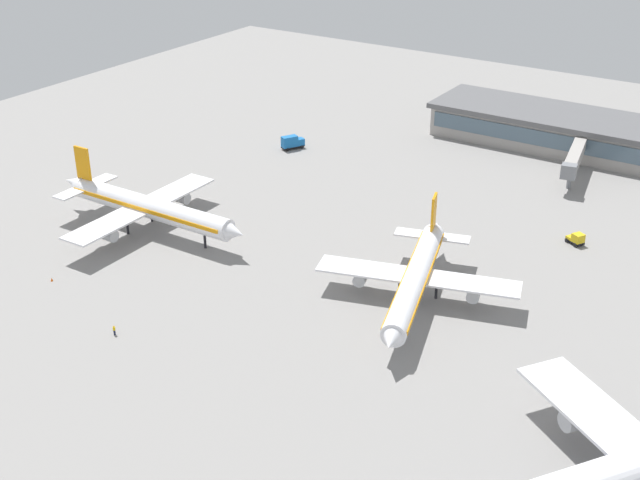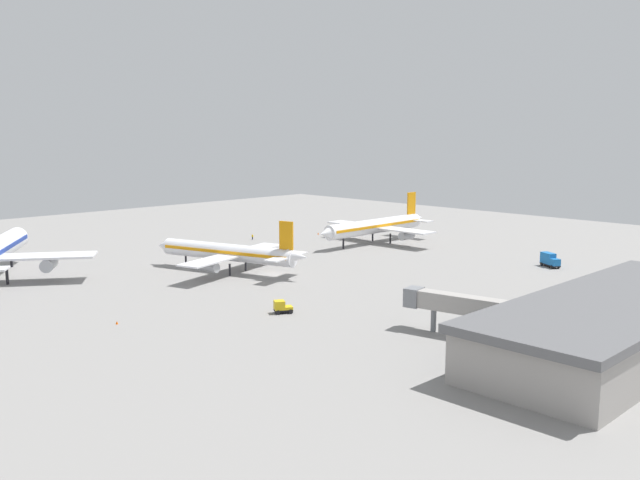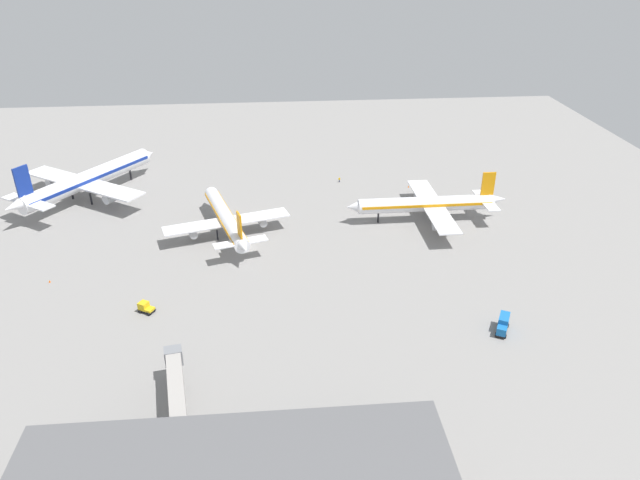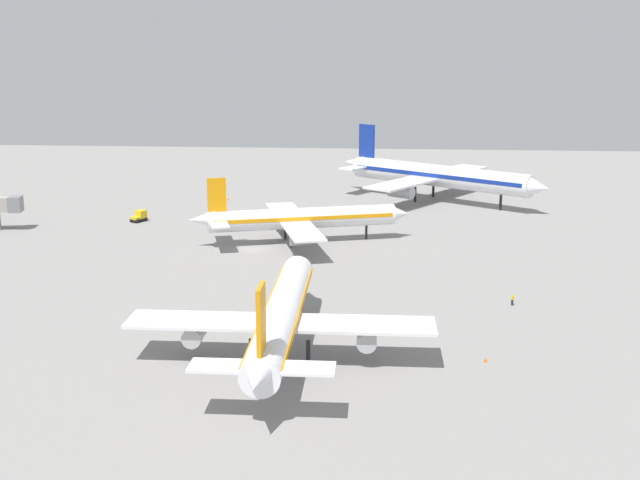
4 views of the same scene
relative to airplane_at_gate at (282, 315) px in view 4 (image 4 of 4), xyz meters
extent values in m
plane|color=gray|center=(-49.80, -11.57, -5.01)|extent=(288.00, 288.00, 0.00)
cylinder|color=white|center=(-0.51, 0.00, 0.00)|extent=(37.99, 4.50, 4.17)
cone|color=white|center=(-20.73, -0.18, 0.00)|extent=(4.21, 4.00, 3.97)
cone|color=white|center=(19.72, 0.17, 0.63)|extent=(5.25, 3.38, 3.34)
cube|color=orange|center=(-0.51, 0.00, 0.31)|extent=(36.47, 4.57, 0.75)
cube|color=white|center=(1.39, 0.01, -0.42)|extent=(6.39, 36.11, 0.38)
cylinder|color=#A5A8AD|center=(1.48, -10.08, -1.88)|extent=(4.95, 2.34, 2.30)
cylinder|color=#A5A8AD|center=(1.30, 10.11, -1.88)|extent=(4.95, 2.34, 2.30)
cube|color=white|center=(16.57, 0.14, 0.42)|extent=(3.53, 14.45, 0.30)
cube|color=orange|center=(16.57, 0.14, 5.43)|extent=(3.65, 0.48, 6.68)
cylinder|color=black|center=(-13.79, -0.12, -3.55)|extent=(0.50, 0.50, 2.92)
cylinder|color=black|center=(2.56, -3.32, -3.55)|extent=(0.50, 0.50, 2.92)
cylinder|color=black|center=(2.50, 3.36, -3.55)|extent=(0.50, 0.50, 2.92)
cylinder|color=white|center=(-55.63, -3.12, -0.37)|extent=(13.73, 34.76, 3.86)
cone|color=white|center=(-60.97, 14.82, -0.37)|extent=(4.62, 4.75, 3.67)
cone|color=white|center=(-50.28, -21.07, 0.21)|extent=(4.34, 5.51, 3.09)
cube|color=orange|center=(-55.63, -3.12, -0.08)|extent=(13.40, 33.44, 0.70)
cube|color=white|center=(-55.12, -4.81, -0.76)|extent=(33.58, 14.91, 0.35)
cylinder|color=#A5A8AD|center=(-64.08, -7.47, -2.11)|extent=(3.34, 4.98, 2.12)
cylinder|color=#A5A8AD|center=(-46.17, -2.14, -2.11)|extent=(3.34, 4.98, 2.12)
cube|color=white|center=(-51.11, -18.27, 0.01)|extent=(13.69, 6.83, 0.28)
cube|color=orange|center=(-51.11, -18.27, 4.65)|extent=(1.36, 3.35, 6.18)
cylinder|color=black|center=(-59.13, 8.66, -3.66)|extent=(0.46, 0.46, 2.70)
cylinder|color=black|center=(-57.79, -6.70, -3.66)|extent=(0.46, 0.46, 2.70)
cylinder|color=black|center=(-51.86, -4.93, -3.66)|extent=(0.46, 0.46, 2.70)
cylinder|color=white|center=(-97.88, 24.58, 1.09)|extent=(30.39, 40.96, 5.08)
cone|color=white|center=(-83.92, 44.88, 1.09)|extent=(6.86, 6.93, 4.83)
cone|color=white|center=(-111.85, 4.28, 1.86)|extent=(6.95, 7.54, 4.07)
cube|color=navy|center=(-97.88, 24.58, 1.47)|extent=(29.43, 39.50, 0.92)
cube|color=white|center=(-99.19, 22.67, 0.58)|extent=(40.37, 30.99, 0.46)
cylinder|color=#A5A8AD|center=(-109.32, 29.64, -1.19)|extent=(5.71, 6.54, 2.80)
cylinder|color=#A5A8AD|center=(-89.06, 15.70, -1.19)|extent=(5.71, 6.54, 2.80)
cube|color=white|center=(-109.67, 7.44, 1.60)|extent=(16.82, 13.37, 0.37)
cube|color=navy|center=(-109.67, 7.44, 7.70)|extent=(2.97, 3.97, 8.14)
cylinder|color=black|center=(-88.71, 37.91, -3.23)|extent=(0.61, 0.61, 3.56)
cylinder|color=black|center=(-103.33, 23.84, -3.23)|extent=(0.61, 0.61, 3.56)
cylinder|color=black|center=(-96.63, 19.23, -3.23)|extent=(0.61, 0.61, 3.56)
cube|color=black|center=(-70.67, -39.16, -4.46)|extent=(3.72, 3.24, 0.30)
cube|color=gold|center=(-71.28, -38.81, -3.51)|extent=(2.51, 2.54, 1.60)
cube|color=#3F596B|center=(-71.98, -38.41, -3.19)|extent=(0.86, 1.42, 0.90)
cube|color=gold|center=(-69.89, -39.61, -4.06)|extent=(2.16, 2.34, 0.50)
cylinder|color=black|center=(-72.12, -39.43, -4.61)|extent=(0.84, 0.66, 0.80)
cylinder|color=black|center=(-71.17, -37.78, -4.61)|extent=(0.84, 0.66, 0.80)
cylinder|color=black|center=(-70.17, -40.54, -4.61)|extent=(0.84, 0.66, 0.80)
cylinder|color=black|center=(-69.23, -38.90, -4.61)|extent=(0.84, 0.66, 0.80)
cylinder|color=#1E2338|center=(-21.16, 30.28, -4.58)|extent=(0.39, 0.39, 0.85)
cylinder|color=yellow|center=(-21.16, 30.28, -3.86)|extent=(0.46, 0.46, 0.60)
sphere|color=tan|center=(-21.16, 30.28, -3.45)|extent=(0.22, 0.22, 0.22)
cylinder|color=yellow|center=(-21.39, 30.34, -3.86)|extent=(0.10, 0.10, 0.54)
cylinder|color=yellow|center=(-20.92, 30.23, -3.86)|extent=(0.10, 0.10, 0.54)
cube|color=slate|center=(-61.65, -61.14, 0.19)|extent=(3.50, 2.92, 3.08)
cone|color=#EA590C|center=(0.23, 24.00, -4.71)|extent=(0.44, 0.44, 0.60)
cone|color=#EA590C|center=(-95.27, -24.92, -4.71)|extent=(0.44, 0.44, 0.60)
camera|label=1|loc=(-107.53, 105.08, 65.96)|focal=47.36mm
camera|label=2|loc=(-149.31, -127.89, 26.79)|focal=38.52mm
camera|label=3|loc=(-42.80, -146.82, 67.77)|focal=33.23mm
camera|label=4|loc=(88.70, 11.60, 31.22)|focal=44.83mm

